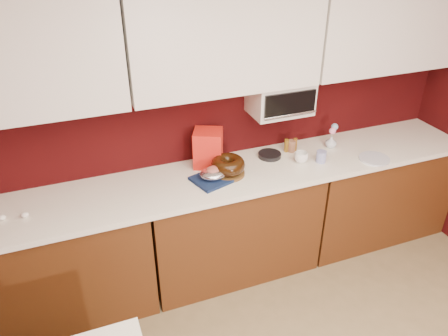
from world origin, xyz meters
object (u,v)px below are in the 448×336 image
Objects in this scene: bundt_cake at (228,165)px; coffee_mug at (301,156)px; foil_ham_nest at (213,174)px; flower_vase at (331,141)px; pandoro_box at (208,148)px; blue_jar at (321,157)px; toaster_oven at (280,97)px.

coffee_mug is (0.59, -0.03, -0.03)m from bundt_cake.
foil_ham_nest is 1.79× the size of flower_vase.
coffee_mug is 0.92× the size of flower_vase.
pandoro_box is (-0.09, 0.19, 0.06)m from bundt_cake.
pandoro_box reaches higher than blue_jar.
blue_jar is at bearing 7.05° from pandoro_box.
bundt_cake is 0.74m from blue_jar.
pandoro_box is 0.72m from coffee_mug.
coffee_mug is (0.11, -0.20, -0.43)m from toaster_oven.
bundt_cake is 0.59m from coffee_mug.
flower_vase is (1.03, -0.08, -0.09)m from pandoro_box.
coffee_mug reaches higher than foil_ham_nest.
toaster_oven is at bearing 19.47° from bundt_cake.
flower_vase is at bearing 20.37° from pandoro_box.
flower_vase is at bearing 41.56° from blue_jar.
pandoro_box is (0.04, 0.22, 0.09)m from foil_ham_nest.
foil_ham_nest is 2.14× the size of blue_jar.
toaster_oven is at bearing 23.21° from pandoro_box.
toaster_oven is 0.66m from pandoro_box.
toaster_oven is 2.31× the size of foil_ham_nest.
pandoro_box is 0.87m from blue_jar.
coffee_mug is at bearing 160.13° from blue_jar.
toaster_oven is 4.93× the size of blue_jar.
toaster_oven is 0.64m from bundt_cake.
pandoro_box is 3.11× the size of blue_jar.
bundt_cake is 2.25× the size of flower_vase.
pandoro_box is 2.60× the size of flower_vase.
pandoro_box is at bearing 162.11° from blue_jar.
blue_jar is at bearing -44.12° from toaster_oven.
toaster_oven is at bearing 119.62° from coffee_mug.
toaster_oven is 4.50× the size of coffee_mug.
foil_ham_nest is at bearing -164.15° from bundt_cake.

